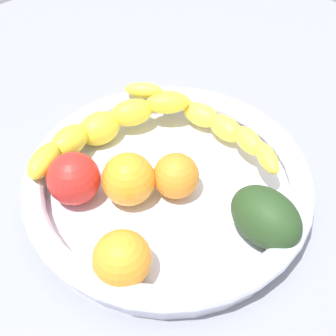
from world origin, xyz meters
TOP-DOWN VIEW (x-y plane):
  - kitchen_counter at (0.00, 0.00)cm, footprint 120.00×120.00cm
  - fruit_bowl at (0.00, 0.00)cm, footprint 34.41×34.41cm
  - banana_draped_left at (-9.84, -2.65)cm, footprint 8.16×25.04cm
  - banana_draped_right at (1.23, -10.87)cm, footprint 23.92×9.12cm
  - orange_front at (-0.49, 1.36)cm, footprint 5.43×5.43cm
  - orange_mid_left at (4.56, -1.71)cm, footprint 6.20×6.20cm
  - orange_mid_right at (11.69, 5.92)cm, footprint 5.93×5.93cm
  - avocado_dark at (-2.65, 12.34)cm, footprint 6.37×8.66cm
  - tomato_red at (9.06, -6.06)cm, footprint 6.18×6.18cm

SIDE VIEW (x-z plane):
  - kitchen_counter at x=0.00cm, z-range 0.00..3.00cm
  - fruit_bowl at x=0.00cm, z-range 3.07..7.82cm
  - orange_front at x=-0.49cm, z-range 5.03..10.46cm
  - banana_draped_left at x=-9.84cm, z-range 5.63..10.09cm
  - banana_draped_right at x=1.23cm, z-range 5.37..10.61cm
  - orange_mid_right at x=11.69cm, z-range 5.03..10.96cm
  - avocado_dark at x=-2.65cm, z-range 5.03..11.06cm
  - tomato_red at x=9.06cm, z-range 5.03..11.21cm
  - orange_mid_left at x=4.56cm, z-range 5.03..11.23cm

